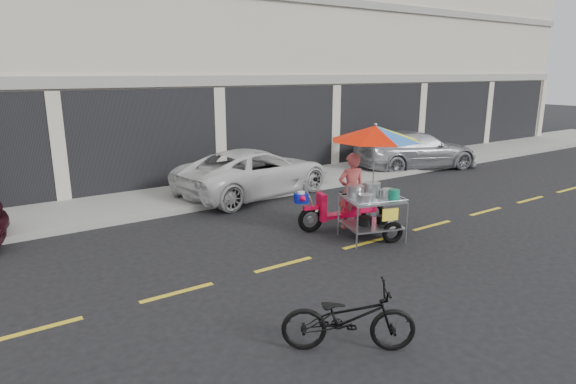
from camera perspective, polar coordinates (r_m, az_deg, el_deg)
ground at (r=9.88m, az=9.24°, el=-5.99°), size 90.00×90.00×0.00m
sidewalk at (r=14.17m, az=-6.12°, el=0.62°), size 45.00×3.00×0.15m
shophouse_block at (r=19.62m, az=-6.22°, el=16.59°), size 36.00×8.11×10.40m
centerline at (r=9.88m, az=9.24°, el=-5.97°), size 42.00×0.10×0.01m
white_pickup at (r=13.45m, az=-3.90°, el=2.40°), size 4.92×2.91×1.28m
silver_pickup at (r=17.62m, az=14.85°, el=4.82°), size 4.87×2.87×1.32m
near_bicycle at (r=6.13m, az=7.18°, el=-14.58°), size 1.68×1.41×0.87m
food_vendor_rig at (r=10.02m, az=9.11°, el=3.19°), size 2.35×2.33×2.38m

